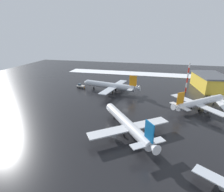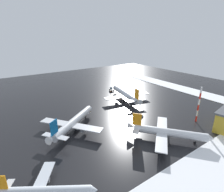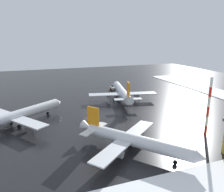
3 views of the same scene
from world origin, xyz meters
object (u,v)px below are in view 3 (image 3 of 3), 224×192
(airplane_foreground_jet, at_px, (20,115))
(ground_crew_by_nose_gear, at_px, (114,98))
(airplane_far_rear, at_px, (122,92))
(airplane_distant_tail, at_px, (134,140))
(ground_crew_mid_apron, at_px, (110,90))
(pushback_tug, at_px, (113,87))
(antenna_mast, at_px, (208,107))
(ground_crew_near_tug, at_px, (139,98))

(airplane_foreground_jet, relative_size, ground_crew_by_nose_gear, 16.82)
(airplane_far_rear, bearing_deg, airplane_distant_tail, 173.15)
(airplane_foreground_jet, distance_m, ground_crew_mid_apron, 51.53)
(pushback_tug, height_order, ground_crew_by_nose_gear, pushback_tug)
(airplane_foreground_jet, bearing_deg, pushback_tug, 2.63)
(airplane_far_rear, distance_m, antenna_mast, 42.44)
(antenna_mast, bearing_deg, airplane_foreground_jet, 152.42)
(airplane_distant_tail, bearing_deg, ground_crew_by_nose_gear, 126.77)
(airplane_distant_tail, relative_size, ground_crew_mid_apron, 15.37)
(ground_crew_by_nose_gear, bearing_deg, airplane_far_rear, -66.28)
(pushback_tug, height_order, ground_crew_mid_apron, pushback_tug)
(pushback_tug, relative_size, ground_crew_mid_apron, 2.92)
(ground_crew_by_nose_gear, xyz_separation_m, ground_crew_mid_apron, (3.85, 16.00, 0.00))
(airplane_distant_tail, bearing_deg, airplane_foreground_jet, -175.79)
(airplane_far_rear, xyz_separation_m, ground_crew_by_nose_gear, (-3.96, -0.06, -2.49))
(airplane_far_rear, relative_size, ground_crew_by_nose_gear, 20.49)
(pushback_tug, bearing_deg, airplane_foreground_jet, 142.25)
(ground_crew_by_nose_gear, height_order, ground_crew_mid_apron, same)
(airplane_far_rear, height_order, ground_crew_mid_apron, airplane_far_rear)
(airplane_far_rear, xyz_separation_m, ground_crew_mid_apron, (-0.11, 15.94, -2.49))
(airplane_foreground_jet, bearing_deg, ground_crew_near_tug, -22.43)
(airplane_far_rear, distance_m, ground_crew_by_nose_gear, 4.68)
(airplane_foreground_jet, height_order, antenna_mast, antenna_mast)
(ground_crew_mid_apron, bearing_deg, antenna_mast, -160.18)
(airplane_distant_tail, xyz_separation_m, ground_crew_by_nose_gear, (10.75, 43.07, -2.14))
(pushback_tug, xyz_separation_m, ground_crew_mid_apron, (-2.89, -3.65, -0.31))
(ground_crew_near_tug, xyz_separation_m, antenna_mast, (1.98, -37.38, 7.36))
(ground_crew_by_nose_gear, distance_m, ground_crew_near_tug, 11.22)
(ground_crew_mid_apron, bearing_deg, airplane_foreground_jet, 138.79)
(airplane_far_rear, bearing_deg, airplane_foreground_jet, 122.67)
(ground_crew_by_nose_gear, xyz_separation_m, antenna_mast, (12.52, -41.23, 7.36))
(ground_crew_near_tug, relative_size, antenna_mast, 0.10)
(airplane_distant_tail, height_order, pushback_tug, airplane_distant_tail)
(ground_crew_near_tug, bearing_deg, airplane_distant_tail, 105.08)
(ground_crew_near_tug, relative_size, ground_crew_mid_apron, 1.00)
(airplane_far_rear, height_order, airplane_distant_tail, airplane_far_rear)
(airplane_foreground_jet, bearing_deg, ground_crew_by_nose_gear, -13.48)
(airplane_foreground_jet, relative_size, antenna_mast, 1.73)
(ground_crew_mid_apron, bearing_deg, ground_crew_near_tug, -150.17)
(antenna_mast, bearing_deg, airplane_far_rear, 101.71)
(pushback_tug, bearing_deg, airplane_distant_tail, 177.94)
(airplane_distant_tail, relative_size, antenna_mast, 1.58)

